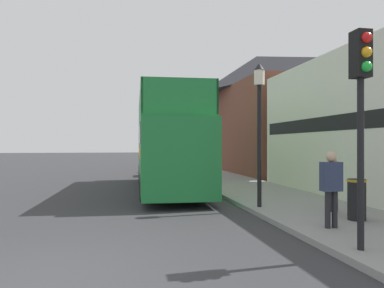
% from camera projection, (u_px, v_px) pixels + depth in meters
% --- Properties ---
extents(ground_plane, '(144.00, 144.00, 0.00)m').
position_uv_depth(ground_plane, '(104.00, 174.00, 26.23)').
color(ground_plane, '#333335').
extents(sidewalk, '(3.63, 108.00, 0.14)m').
position_uv_depth(sidewalk, '(207.00, 175.00, 24.54)').
color(sidewalk, gray).
rests_on(sidewalk, ground_plane).
extents(brick_terrace_rear, '(6.00, 16.79, 8.92)m').
position_uv_depth(brick_terrace_rear, '(257.00, 114.00, 29.11)').
color(brick_terrace_rear, brown).
rests_on(brick_terrace_rear, ground_plane).
extents(tour_bus, '(2.91, 10.88, 4.15)m').
position_uv_depth(tour_bus, '(167.00, 148.00, 16.77)').
color(tour_bus, '#1E7A38').
rests_on(tour_bus, ground_plane).
extents(parked_car_ahead_of_bus, '(1.92, 4.09, 1.40)m').
position_uv_depth(parked_car_ahead_of_bus, '(162.00, 166.00, 24.45)').
color(parked_car_ahead_of_bus, maroon).
rests_on(parked_car_ahead_of_bus, ground_plane).
extents(pedestrian_nearest, '(0.45, 0.25, 1.73)m').
position_uv_depth(pedestrian_nearest, '(331.00, 182.00, 8.48)').
color(pedestrian_nearest, '#232328').
rests_on(pedestrian_nearest, sidewalk).
extents(pedestrian_second, '(0.41, 0.22, 1.56)m').
position_uv_depth(pedestrian_second, '(333.00, 178.00, 10.54)').
color(pedestrian_second, '#232328').
rests_on(pedestrian_second, sidewalk).
extents(traffic_signal, '(0.28, 0.42, 3.94)m').
position_uv_depth(traffic_signal, '(361.00, 89.00, 6.69)').
color(traffic_signal, black).
rests_on(traffic_signal, sidewalk).
extents(lamp_post_nearest, '(0.35, 0.35, 4.38)m').
position_uv_depth(lamp_post_nearest, '(259.00, 107.00, 11.38)').
color(lamp_post_nearest, black).
rests_on(lamp_post_nearest, sidewalk).
extents(lamp_post_second, '(0.35, 0.35, 4.76)m').
position_uv_depth(lamp_post_second, '(199.00, 119.00, 20.41)').
color(lamp_post_second, black).
rests_on(lamp_post_second, sidewalk).
extents(litter_bin, '(0.48, 0.48, 1.03)m').
position_uv_depth(litter_bin, '(357.00, 198.00, 9.37)').
color(litter_bin, black).
rests_on(litter_bin, sidewalk).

